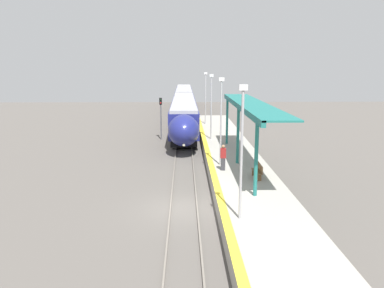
# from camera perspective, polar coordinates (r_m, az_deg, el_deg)

# --- Properties ---
(ground_plane) EXTENTS (120.00, 120.00, 0.00)m
(ground_plane) POSITION_cam_1_polar(r_m,az_deg,el_deg) (20.56, -1.26, -9.86)
(ground_plane) COLOR #56514C
(rail_left) EXTENTS (0.08, 90.00, 0.15)m
(rail_left) POSITION_cam_1_polar(r_m,az_deg,el_deg) (20.54, -3.30, -9.67)
(rail_left) COLOR slate
(rail_left) RESTS_ON ground_plane
(rail_right) EXTENTS (0.08, 90.00, 0.15)m
(rail_right) POSITION_cam_1_polar(r_m,az_deg,el_deg) (20.54, 0.78, -9.65)
(rail_right) COLOR slate
(rail_right) RESTS_ON ground_plane
(train) EXTENTS (2.83, 48.85, 3.72)m
(train) POSITION_cam_1_polar(r_m,az_deg,el_deg) (54.20, -1.24, 6.10)
(train) COLOR black
(train) RESTS_ON ground_plane
(platform_right) EXTENTS (4.14, 64.00, 0.88)m
(platform_right) POSITION_cam_1_polar(r_m,az_deg,el_deg) (20.73, 9.33, -8.54)
(platform_right) COLOR #9E998E
(platform_right) RESTS_ON ground_plane
(platform_bench) EXTENTS (0.44, 1.46, 0.89)m
(platform_bench) POSITION_cam_1_polar(r_m,az_deg,el_deg) (23.16, 10.03, -4.04)
(platform_bench) COLOR brown
(platform_bench) RESTS_ON platform_right
(person_waiting) EXTENTS (0.36, 0.22, 1.71)m
(person_waiting) POSITION_cam_1_polar(r_m,az_deg,el_deg) (24.48, 4.76, -1.99)
(person_waiting) COLOR #333338
(person_waiting) RESTS_ON platform_right
(railway_signal) EXTENTS (0.28, 0.28, 4.36)m
(railway_signal) POSITION_cam_1_polar(r_m,az_deg,el_deg) (38.81, -4.77, 4.54)
(railway_signal) COLOR #59595E
(railway_signal) RESTS_ON ground_plane
(lamppost_near) EXTENTS (0.36, 0.20, 5.97)m
(lamppost_near) POSITION_cam_1_polar(r_m,az_deg,el_deg) (16.30, 7.58, -0.15)
(lamppost_near) COLOR #9E9EA3
(lamppost_near) RESTS_ON platform_right
(lamppost_mid) EXTENTS (0.36, 0.20, 5.97)m
(lamppost_mid) POSITION_cam_1_polar(r_m,az_deg,el_deg) (25.36, 4.44, 4.23)
(lamppost_mid) COLOR #9E9EA3
(lamppost_mid) RESTS_ON platform_right
(lamppost_far) EXTENTS (0.36, 0.20, 5.97)m
(lamppost_far) POSITION_cam_1_polar(r_m,az_deg,el_deg) (34.54, 2.95, 6.29)
(lamppost_far) COLOR #9E9EA3
(lamppost_far) RESTS_ON platform_right
(lamppost_farthest) EXTENTS (0.36, 0.20, 5.97)m
(lamppost_farthest) POSITION_cam_1_polar(r_m,az_deg,el_deg) (43.75, 2.08, 7.49)
(lamppost_farthest) COLOR #9E9EA3
(lamppost_farthest) RESTS_ON platform_right
(station_canopy) EXTENTS (2.02, 16.38, 4.23)m
(station_canopy) POSITION_cam_1_polar(r_m,az_deg,el_deg) (25.94, 8.38, 5.55)
(station_canopy) COLOR #1E6B66
(station_canopy) RESTS_ON platform_right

